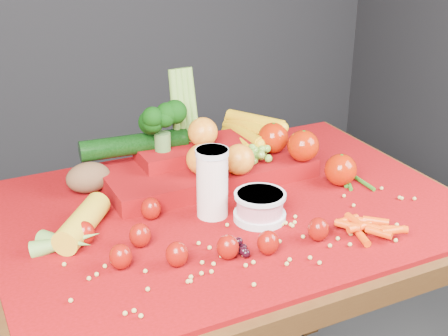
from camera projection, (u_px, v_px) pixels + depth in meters
name	position (u px, v px, depth m)	size (l,w,h in m)	color
table	(228.00, 246.00, 1.49)	(1.10, 0.80, 0.75)	#331C0B
red_cloth	(228.00, 208.00, 1.44)	(1.05, 0.75, 0.01)	maroon
milk_glass	(212.00, 180.00, 1.37)	(0.07, 0.07, 0.16)	silver
yogurt_bowl	(260.00, 205.00, 1.37)	(0.12, 0.12, 0.06)	silver
strawberry_scatter	(186.00, 237.00, 1.26)	(0.48, 0.28, 0.06)	#851100
dark_grape_cluster	(242.00, 248.00, 1.25)	(0.06, 0.05, 0.03)	black
soybean_scatter	(271.00, 245.00, 1.28)	(0.84, 0.24, 0.01)	tan
corn_ear	(71.00, 236.00, 1.27)	(0.25, 0.26, 0.06)	gold
potato	(88.00, 178.00, 1.50)	(0.11, 0.08, 0.07)	brown
baby_carrot_pile	(366.00, 228.00, 1.31)	(0.17, 0.17, 0.03)	#DA3B07
green_bean_pile	(349.00, 178.00, 1.57)	(0.14, 0.12, 0.01)	#256316
produce_mound	(216.00, 155.00, 1.56)	(0.62, 0.37, 0.27)	maroon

